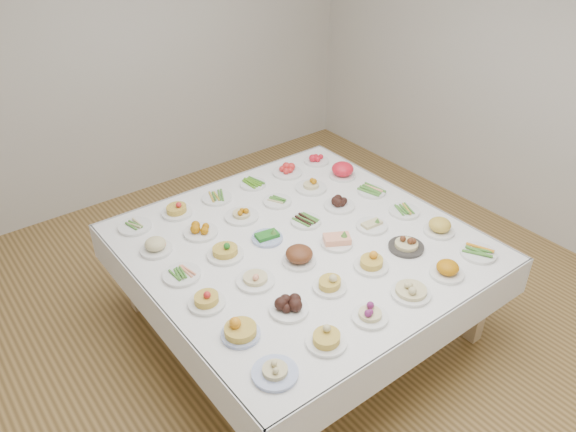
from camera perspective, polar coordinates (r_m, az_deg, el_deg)
room_envelope at (r=3.42m, az=0.41°, el=13.17°), size 5.02×5.02×2.81m
display_table at (r=3.89m, az=1.35°, el=-3.39°), size 2.17×2.17×0.75m
dish_0 at (r=2.93m, az=-1.34°, el=-15.20°), size 0.24×0.24×0.11m
dish_1 at (r=3.08m, az=3.95°, el=-12.03°), size 0.23×0.22×0.13m
dish_2 at (r=3.26m, az=8.36°, el=-9.63°), size 0.21×0.21×0.11m
dish_3 at (r=3.45m, az=12.45°, el=-6.98°), size 0.24×0.24×0.14m
dish_4 at (r=3.67m, az=15.88°, el=-5.19°), size 0.21×0.21×0.11m
dish_5 at (r=3.92m, az=18.79°, el=-3.44°), size 0.26×0.24×0.06m
dish_6 at (r=3.12m, az=-4.87°, el=-11.17°), size 0.22×0.22×0.14m
dish_7 at (r=3.27m, az=0.10°, el=-8.95°), size 0.23×0.23×0.11m
dish_8 at (r=3.43m, az=4.27°, el=-6.67°), size 0.21×0.21×0.12m
dish_9 at (r=3.62m, az=8.51°, el=-4.36°), size 0.24×0.24×0.14m
dish_10 at (r=3.83m, az=11.97°, el=-2.61°), size 0.24×0.24×0.12m
dish_11 at (r=4.05m, az=15.13°, el=-1.07°), size 0.21×0.21×0.11m
dish_12 at (r=3.35m, az=-8.29°, el=-8.28°), size 0.22×0.22×0.11m
dish_13 at (r=3.47m, az=-3.34°, el=-6.09°), size 0.24×0.24×0.12m
dish_14 at (r=3.63m, az=1.14°, el=-4.01°), size 0.22×0.22×0.12m
dish_15 at (r=3.81m, az=5.00°, el=-2.36°), size 0.22×0.22×0.10m
dish_16 at (r=4.02m, az=8.51°, el=-0.80°), size 0.22×0.22×0.09m
dish_17 at (r=4.23m, az=11.72°, el=0.56°), size 0.22×0.22×0.05m
dish_18 at (r=3.60m, az=-10.74°, el=-5.80°), size 0.24×0.24×0.05m
dish_19 at (r=3.70m, az=-6.43°, el=-3.21°), size 0.24×0.24×0.14m
dish_20 at (r=3.85m, az=-2.13°, el=-1.94°), size 0.21×0.21×0.10m
dish_21 at (r=4.03m, az=1.84°, el=-0.44°), size 0.22×0.22×0.05m
dish_22 at (r=4.22m, az=5.26°, el=1.38°), size 0.23×0.23×0.10m
dish_23 at (r=4.44m, az=8.50°, el=2.60°), size 0.22×0.21×0.05m
dish_24 at (r=3.83m, az=-13.30°, el=-2.87°), size 0.21×0.21×0.11m
dish_25 at (r=3.95m, az=-8.88°, el=-1.30°), size 0.23×0.23×0.10m
dish_26 at (r=4.08m, az=-4.76°, el=0.41°), size 0.24×0.24×0.12m
dish_27 at (r=4.27m, az=-1.09°, el=1.55°), size 0.21×0.21×0.05m
dish_28 at (r=4.43m, az=2.35°, el=3.34°), size 0.24×0.24×0.12m
dish_29 at (r=4.63m, az=5.57°, el=4.58°), size 0.21×0.21×0.12m
dish_30 at (r=4.12m, az=-15.31°, el=-0.97°), size 0.23×0.23×0.05m
dish_31 at (r=4.19m, az=-11.27°, el=0.78°), size 0.22×0.22×0.12m
dish_32 at (r=4.34m, az=-7.24°, el=1.92°), size 0.23×0.23×0.05m
dish_33 at (r=4.50m, az=-3.59°, el=3.34°), size 0.21×0.21×0.05m
dish_34 at (r=4.66m, az=-0.08°, el=4.77°), size 0.24×0.24×0.10m
dish_35 at (r=4.85m, az=2.92°, el=5.84°), size 0.21×0.21×0.09m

